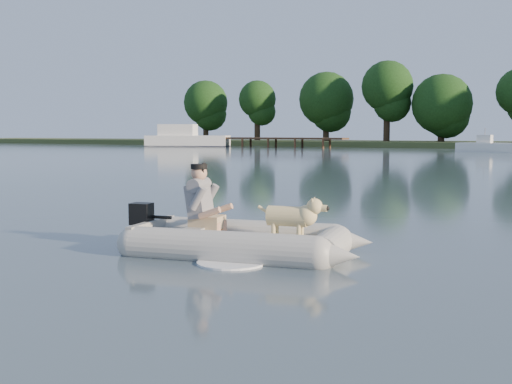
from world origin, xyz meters
The scene contains 8 objects.
water centered at (0.00, 0.00, 0.00)m, with size 160.00×160.00×0.00m, color slate.
dock centered at (-26.00, 52.00, 0.52)m, with size 18.00×2.00×1.04m, color #4C331E, non-canonical shape.
dinghy centered at (0.39, 0.51, 0.56)m, with size 4.45×3.11×1.31m, color #ABABA6, non-canonical shape.
man centered at (-0.27, 0.45, 0.73)m, with size 0.69×0.59×1.02m, color slate, non-canonical shape.
dog centered at (0.98, 0.66, 0.49)m, with size 0.88×0.31×0.59m, color tan, non-canonical shape.
outboard_motor centered at (-1.16, 0.24, 0.29)m, with size 0.39×0.27×0.74m, color black, non-canonical shape.
cabin_cruiser centered at (-34.59, 50.80, 1.21)m, with size 9.28×3.31×2.87m, color white, non-canonical shape.
motorboat centered at (-3.34, 47.79, 0.92)m, with size 4.80×1.85×2.03m, color white, non-canonical shape.
Camera 1 is at (4.64, -7.11, 1.68)m, focal length 45.00 mm.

